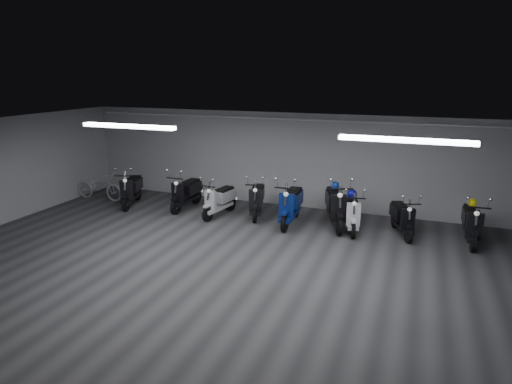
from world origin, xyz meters
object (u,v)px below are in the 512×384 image
at_px(scooter_0, 131,185).
at_px(scooter_5, 336,199).
at_px(scooter_6, 352,207).
at_px(bicycle, 99,183).
at_px(helmet_0, 473,203).
at_px(scooter_1, 186,187).
at_px(scooter_7, 403,212).
at_px(helmet_1, 335,186).
at_px(scooter_2, 219,195).
at_px(scooter_3, 257,194).
at_px(scooter_8, 473,217).
at_px(scooter_4, 291,199).
at_px(helmet_2, 352,194).

bearing_deg(scooter_0, scooter_5, -15.68).
relative_size(scooter_6, bicycle, 1.00).
bearing_deg(scooter_0, helmet_0, -15.34).
height_order(scooter_0, scooter_1, scooter_0).
bearing_deg(scooter_7, helmet_1, 149.59).
bearing_deg(scooter_7, scooter_6, 164.57).
relative_size(scooter_5, scooter_6, 1.17).
bearing_deg(scooter_2, helmet_0, 14.62).
bearing_deg(scooter_3, scooter_8, -16.31).
bearing_deg(scooter_7, helmet_0, -10.09).
height_order(scooter_3, helmet_0, scooter_3).
distance_m(scooter_8, helmet_0, 0.36).
bearing_deg(scooter_4, scooter_1, 173.88).
bearing_deg(scooter_6, scooter_4, 169.18).
distance_m(scooter_0, helmet_0, 9.37).
bearing_deg(scooter_8, scooter_6, -178.95).
height_order(scooter_4, helmet_0, scooter_4).
bearing_deg(helmet_0, scooter_8, -88.30).
distance_m(scooter_3, helmet_0, 5.45).
relative_size(scooter_8, bicycle, 1.03).
bearing_deg(scooter_3, scooter_4, -31.75).
height_order(scooter_0, scooter_3, scooter_0).
xyz_separation_m(scooter_2, helmet_0, (6.43, 0.50, 0.31)).
relative_size(scooter_1, helmet_2, 6.93).
xyz_separation_m(scooter_8, bicycle, (-10.70, -0.12, -0.10)).
relative_size(scooter_2, scooter_5, 0.83).
bearing_deg(scooter_5, scooter_0, 163.69).
xyz_separation_m(bicycle, helmet_2, (7.87, 0.22, 0.36)).
height_order(scooter_0, scooter_6, scooter_0).
distance_m(scooter_5, scooter_7, 1.67).
height_order(scooter_3, scooter_8, scooter_8).
height_order(scooter_6, helmet_2, scooter_6).
height_order(scooter_3, scooter_6, scooter_3).
bearing_deg(scooter_2, scooter_1, 178.05).
bearing_deg(scooter_2, bicycle, -171.58).
height_order(scooter_8, helmet_1, scooter_8).
relative_size(scooter_0, helmet_0, 7.74).
xyz_separation_m(scooter_2, scooter_8, (6.44, 0.26, 0.04)).
relative_size(scooter_6, helmet_2, 6.66).
bearing_deg(scooter_7, scooter_2, 162.48).
relative_size(scooter_4, scooter_6, 1.13).
bearing_deg(bicycle, helmet_0, -87.98).
distance_m(scooter_0, scooter_6, 6.59).
distance_m(scooter_1, bicycle, 3.06).
xyz_separation_m(scooter_3, scooter_6, (2.67, -0.25, -0.02)).
xyz_separation_m(scooter_2, scooter_4, (2.07, 0.05, 0.10)).
height_order(scooter_7, helmet_2, scooter_7).
relative_size(scooter_2, scooter_7, 1.03).
xyz_separation_m(scooter_0, bicycle, (-1.34, 0.16, -0.11)).
relative_size(scooter_8, helmet_1, 7.24).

